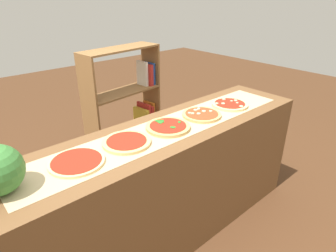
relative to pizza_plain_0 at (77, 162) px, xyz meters
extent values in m
plane|color=#4C2D19|center=(0.67, 0.00, -0.96)|extent=(12.00, 12.00, 0.00)
cube|color=brown|center=(0.67, 0.00, -0.48)|extent=(2.41, 0.58, 0.94)
cube|color=tan|center=(0.67, 0.00, -0.01)|extent=(2.13, 0.36, 0.00)
cylinder|color=#E5C17F|center=(0.00, 0.00, 0.00)|extent=(0.31, 0.31, 0.02)
cylinder|color=#AD2314|center=(0.00, 0.00, 0.01)|extent=(0.27, 0.27, 0.00)
cylinder|color=#DBB26B|center=(0.33, 0.01, 0.00)|extent=(0.30, 0.30, 0.02)
cylinder|color=#AD2314|center=(0.33, 0.01, 0.01)|extent=(0.25, 0.25, 0.00)
cylinder|color=tan|center=(0.67, 0.00, 0.00)|extent=(0.31, 0.31, 0.02)
cylinder|color=#AD2314|center=(0.67, 0.00, 0.01)|extent=(0.25, 0.25, 0.00)
ellipsoid|color=#286B23|center=(0.67, -0.05, 0.02)|extent=(0.05, 0.05, 0.00)
ellipsoid|color=#286B23|center=(0.65, 0.07, 0.02)|extent=(0.02, 0.04, 0.00)
ellipsoid|color=#286B23|center=(0.69, 0.08, 0.02)|extent=(0.04, 0.04, 0.00)
ellipsoid|color=#286B23|center=(0.67, 0.07, 0.02)|extent=(0.04, 0.04, 0.00)
ellipsoid|color=#286B23|center=(0.66, 0.10, 0.02)|extent=(0.05, 0.05, 0.00)
ellipsoid|color=#286B23|center=(0.76, -0.01, 0.02)|extent=(0.05, 0.04, 0.00)
ellipsoid|color=#286B23|center=(0.67, 0.09, 0.02)|extent=(0.05, 0.05, 0.00)
cylinder|color=tan|center=(1.00, 0.00, 0.00)|extent=(0.29, 0.29, 0.02)
cylinder|color=red|center=(1.00, 0.00, 0.01)|extent=(0.25, 0.25, 0.00)
cylinder|color=#C6B28E|center=(0.93, 0.06, 0.02)|extent=(0.02, 0.02, 0.01)
cylinder|color=#C6B28E|center=(0.94, 0.04, 0.02)|extent=(0.03, 0.03, 0.01)
cylinder|color=#C6B28E|center=(0.98, 0.00, 0.02)|extent=(0.03, 0.03, 0.01)
cylinder|color=#C6B28E|center=(1.04, 0.07, 0.02)|extent=(0.03, 0.03, 0.01)
cylinder|color=#C6B28E|center=(1.01, 0.07, 0.02)|extent=(0.03, 0.03, 0.01)
cylinder|color=#C6B28E|center=(1.04, 0.01, 0.02)|extent=(0.03, 0.03, 0.01)
cylinder|color=#C6B28E|center=(1.08, -0.03, 0.02)|extent=(0.03, 0.03, 0.01)
cylinder|color=#C6B28E|center=(1.07, 0.09, 0.02)|extent=(0.02, 0.02, 0.01)
cylinder|color=#E5C17F|center=(1.34, -0.01, 0.00)|extent=(0.30, 0.30, 0.02)
cylinder|color=#AD2314|center=(1.34, -0.01, 0.01)|extent=(0.25, 0.25, 0.00)
cylinder|color=#C6B28E|center=(1.28, 0.02, 0.02)|extent=(0.03, 0.03, 0.01)
cylinder|color=#C6B28E|center=(1.38, -0.05, 0.02)|extent=(0.02, 0.02, 0.01)
cylinder|color=#C6B28E|center=(1.34, -0.12, 0.02)|extent=(0.03, 0.03, 0.01)
cylinder|color=#C6B28E|center=(1.42, 0.00, 0.02)|extent=(0.03, 0.03, 0.01)
cylinder|color=#C6B28E|center=(1.37, 0.08, 0.02)|extent=(0.03, 0.03, 0.01)
cylinder|color=#C6B28E|center=(1.25, 0.05, 0.02)|extent=(0.03, 0.03, 0.01)
cylinder|color=#C6B28E|center=(1.38, 0.01, 0.02)|extent=(0.02, 0.02, 0.01)
cube|color=brown|center=(1.39, 1.11, -0.30)|extent=(0.05, 0.26, 1.31)
cube|color=brown|center=(0.58, 1.01, -0.30)|extent=(0.05, 0.26, 1.31)
cube|color=brown|center=(0.99, 1.06, -0.95)|extent=(0.82, 0.36, 0.02)
cube|color=gold|center=(1.35, 1.10, -0.85)|extent=(0.06, 0.17, 0.17)
cube|color=silver|center=(1.30, 1.10, -0.85)|extent=(0.06, 0.22, 0.18)
cube|color=gold|center=(1.25, 1.09, -0.84)|extent=(0.05, 0.17, 0.20)
cube|color=#2D753D|center=(1.21, 1.09, -0.84)|extent=(0.05, 0.17, 0.20)
cube|color=#B22823|center=(1.17, 1.08, -0.84)|extent=(0.06, 0.16, 0.19)
cube|color=brown|center=(0.99, 1.06, -0.51)|extent=(0.82, 0.36, 0.02)
cube|color=orange|center=(1.35, 1.10, -0.40)|extent=(0.05, 0.16, 0.21)
cube|color=#B22823|center=(1.31, 1.10, -0.41)|extent=(0.06, 0.21, 0.19)
cube|color=#B22823|center=(1.27, 1.09, -0.39)|extent=(0.05, 0.20, 0.22)
cube|color=gold|center=(1.23, 1.09, -0.42)|extent=(0.07, 0.22, 0.17)
cube|color=brown|center=(0.99, 1.06, -0.08)|extent=(0.82, 0.36, 0.02)
cube|color=#234799|center=(1.35, 1.10, 0.04)|extent=(0.05, 0.19, 0.23)
cube|color=#B22823|center=(1.31, 1.10, 0.04)|extent=(0.06, 0.22, 0.22)
cube|color=silver|center=(1.27, 1.09, 0.06)|extent=(0.05, 0.15, 0.26)
cube|color=brown|center=(0.99, 1.06, 0.35)|extent=(0.82, 0.36, 0.02)
camera|label=1|loc=(-0.52, -1.35, 0.86)|focal=30.94mm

